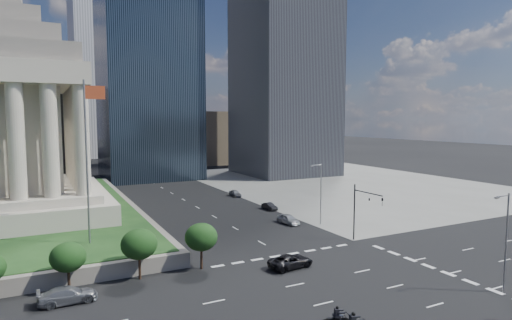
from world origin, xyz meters
TOP-DOWN VIEW (x-y plane):
  - ground at (0.00, 100.00)m, footprint 500.00×500.00m
  - sidewalk_ne at (46.00, 60.00)m, footprint 68.00×90.00m
  - flagpole at (-21.83, 24.00)m, footprint 2.52×0.24m
  - midrise_glass at (2.00, 95.00)m, footprint 26.00×26.00m
  - highrise_ne at (42.00, 85.00)m, footprint 26.00×28.00m
  - building_filler_ne at (32.00, 130.00)m, footprint 20.00×30.00m
  - building_filler_nw at (-30.00, 130.00)m, footprint 24.00×30.00m
  - traffic_signal_ne at (12.50, 13.70)m, footprint 0.30×5.74m
  - street_lamp_south at (13.33, -6.00)m, footprint 2.13×0.22m
  - street_lamp_north at (13.33, 25.00)m, footprint 2.13×0.22m
  - pickup_truck at (-1.60, 9.72)m, footprint 5.73×3.11m
  - suv_grey at (-25.28, 11.00)m, footprint 5.30×2.20m
  - parked_sedan_near at (9.00, 27.69)m, footprint 4.78×2.26m
  - parked_sedan_mid at (11.50, 38.69)m, footprint 3.97×1.55m
  - parked_sedan_far at (11.45, 54.51)m, footprint 1.79×4.23m
  - motorcycle_trail at (-5.78, -4.16)m, footprint 2.50×1.41m

SIDE VIEW (x-z plane):
  - ground at x=0.00m, z-range 0.00..0.00m
  - sidewalk_ne at x=46.00m, z-range 0.00..0.03m
  - parked_sedan_mid at x=11.50m, z-range 0.00..1.29m
  - parked_sedan_far at x=11.45m, z-range 0.00..1.43m
  - pickup_truck at x=-1.60m, z-range 0.00..1.52m
  - suv_grey at x=-25.28m, z-range 0.00..1.53m
  - parked_sedan_near at x=9.00m, z-range 0.00..1.58m
  - motorcycle_trail at x=-5.78m, z-range 0.00..1.80m
  - traffic_signal_ne at x=12.50m, z-range 1.25..9.25m
  - street_lamp_south at x=13.33m, z-range 0.66..10.66m
  - street_lamp_north at x=13.33m, z-range 0.66..10.66m
  - building_filler_ne at x=32.00m, z-range 0.00..20.00m
  - flagpole at x=-21.83m, z-range 3.11..23.11m
  - building_filler_nw at x=-30.00m, z-range 0.00..28.00m
  - midrise_glass at x=2.00m, z-range 0.00..60.00m
  - highrise_ne at x=42.00m, z-range 0.00..100.00m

